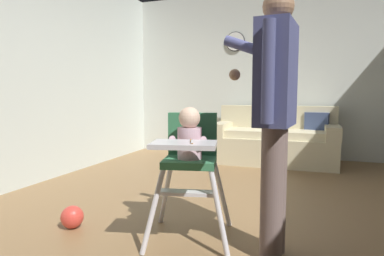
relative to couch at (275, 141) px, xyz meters
The scene contains 8 objects.
ground 2.53m from the couch, 93.10° to the right, with size 6.34×7.58×0.10m, color olive.
wall_far 1.16m from the couch, 104.62° to the left, with size 5.54×0.06×2.73m, color silver.
wall_left 3.51m from the couch, 139.04° to the right, with size 0.06×6.58×2.73m, color silver.
couch is the anchor object (origin of this frame).
high_chair 3.03m from the couch, 95.76° to the right, with size 0.72×0.81×0.96m.
adult_standing 3.12m from the couch, 84.77° to the right, with size 0.51×0.53×1.66m.
toy_ball 3.36m from the couch, 111.59° to the right, with size 0.18×0.18×0.18m, color #D13D33.
wall_clock 1.83m from the couch, 147.44° to the left, with size 0.33×0.04×0.33m.
Camera 1 is at (0.62, -2.67, 1.04)m, focal length 31.15 mm.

